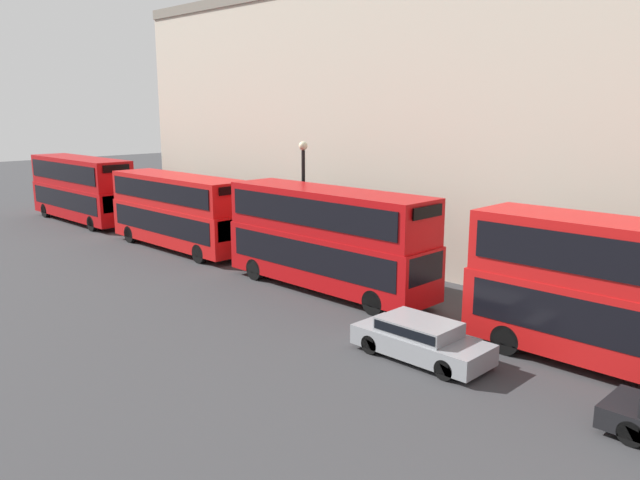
{
  "coord_description": "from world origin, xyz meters",
  "views": [
    {
      "loc": [
        -17.34,
        0.26,
        7.86
      ],
      "look_at": [
        0.48,
        17.98,
        2.53
      ],
      "focal_mm": 35.0,
      "sensor_mm": 36.0,
      "label": 1
    }
  ],
  "objects_px": {
    "bus_second_in_queue": "(328,236)",
    "pedestrian": "(104,202)",
    "bus_third_in_queue": "(178,209)",
    "bus_trailing": "(81,187)",
    "car_hatchback": "(420,338)"
  },
  "relations": [
    {
      "from": "car_hatchback",
      "to": "pedestrian",
      "type": "relative_size",
      "value": 2.6
    },
    {
      "from": "pedestrian",
      "to": "bus_trailing",
      "type": "bearing_deg",
      "value": -136.11
    },
    {
      "from": "bus_third_in_queue",
      "to": "pedestrian",
      "type": "relative_size",
      "value": 6.05
    },
    {
      "from": "bus_trailing",
      "to": "car_hatchback",
      "type": "distance_m",
      "value": 31.67
    },
    {
      "from": "bus_trailing",
      "to": "pedestrian",
      "type": "distance_m",
      "value": 4.39
    },
    {
      "from": "bus_trailing",
      "to": "car_hatchback",
      "type": "height_order",
      "value": "bus_trailing"
    },
    {
      "from": "car_hatchback",
      "to": "pedestrian",
      "type": "height_order",
      "value": "pedestrian"
    },
    {
      "from": "bus_second_in_queue",
      "to": "bus_third_in_queue",
      "type": "xyz_separation_m",
      "value": [
        0.0,
        11.7,
        -0.15
      ]
    },
    {
      "from": "bus_trailing",
      "to": "bus_second_in_queue",
      "type": "bearing_deg",
      "value": -90.0
    },
    {
      "from": "car_hatchback",
      "to": "pedestrian",
      "type": "xyz_separation_m",
      "value": [
        6.32,
        34.24,
        0.1
      ]
    },
    {
      "from": "bus_second_in_queue",
      "to": "car_hatchback",
      "type": "bearing_deg",
      "value": -114.6
    },
    {
      "from": "bus_second_in_queue",
      "to": "car_hatchback",
      "type": "xyz_separation_m",
      "value": [
        -3.4,
        -7.43,
        -1.78
      ]
    },
    {
      "from": "bus_third_in_queue",
      "to": "car_hatchback",
      "type": "bearing_deg",
      "value": -100.08
    },
    {
      "from": "bus_trailing",
      "to": "car_hatchback",
      "type": "xyz_separation_m",
      "value": [
        -3.4,
        -31.43,
        -1.79
      ]
    },
    {
      "from": "bus_second_in_queue",
      "to": "pedestrian",
      "type": "xyz_separation_m",
      "value": [
        2.92,
        26.81,
        -1.67
      ]
    }
  ]
}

